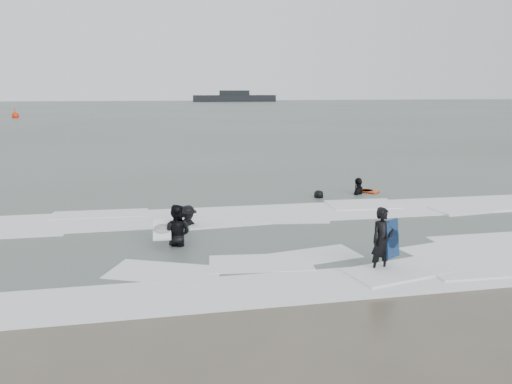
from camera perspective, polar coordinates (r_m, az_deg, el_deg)
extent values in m
plane|color=brown|center=(12.26, 4.18, -9.83)|extent=(320.00, 320.00, 0.00)
plane|color=#47544C|center=(91.18, -8.43, 8.97)|extent=(320.00, 320.00, 0.00)
imported|color=black|center=(12.99, 14.04, -8.90)|extent=(0.68, 0.52, 1.68)
imported|color=black|center=(14.75, -9.04, -6.15)|extent=(1.05, 0.93, 1.80)
imported|color=black|center=(16.42, -7.78, -4.24)|extent=(1.23, 1.06, 1.64)
imported|color=black|center=(21.85, 11.60, -0.31)|extent=(1.07, 1.15, 1.90)
imported|color=black|center=(20.77, 7.17, -0.79)|extent=(0.84, 0.65, 1.52)
cube|color=white|center=(11.71, 4.91, -10.73)|extent=(30.03, 2.32, 0.07)
cube|color=white|center=(17.84, -0.57, -2.67)|extent=(30.00, 2.60, 0.09)
sphere|color=red|center=(82.17, -25.80, 7.87)|extent=(1.00, 1.00, 1.00)
cylinder|color=red|center=(82.14, -25.84, 8.32)|extent=(0.10, 0.10, 1.00)
cube|color=black|center=(157.64, -2.48, 10.64)|extent=(25.45, 4.54, 2.00)
cube|color=black|center=(157.61, -2.49, 11.27)|extent=(9.09, 2.73, 1.45)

